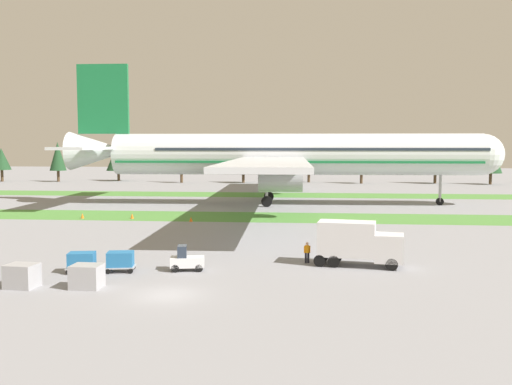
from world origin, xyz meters
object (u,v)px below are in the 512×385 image
Objects in this scene: baggage_tug at (186,260)px; uld_container_1 at (22,276)px; airliner at (281,154)px; taxiway_marker_0 at (191,219)px; taxiway_marker_1 at (132,216)px; taxiway_marker_2 at (82,216)px; ground_crew_marshaller at (307,252)px; uld_container_0 at (87,276)px; cargo_dolly_lead at (120,260)px; cargo_dolly_second at (82,261)px; catering_truck at (358,242)px.

baggage_tug is 1.39× the size of uld_container_1.
airliner is 141.05× the size of taxiway_marker_0.
taxiway_marker_1 is at bearing -164.57° from baggage_tug.
taxiway_marker_2 is (-25.45, -19.64, -7.85)m from airliner.
airliner is at bearing 74.33° from uld_container_1.
ground_crew_marshaller is at bearing -47.66° from taxiway_marker_1.
taxiway_marker_0 is 8.64m from taxiway_marker_1.
taxiway_marker_1 is (-8.06, 34.61, -0.46)m from uld_container_0.
cargo_dolly_lead and cargo_dolly_second have the same top height.
airliner is 31.00× the size of baggage_tug.
taxiway_marker_0 is at bearing 165.01° from cargo_dolly_second.
taxiway_marker_0 is (-5.31, 26.69, -0.51)m from baggage_tug.
taxiway_marker_2 is at bearing -53.97° from airliner.
baggage_tug is 11.73m from uld_container_1.
cargo_dolly_second is at bearing -1.85° from ground_crew_marshaller.
uld_container_0 is (-0.66, -4.88, -0.12)m from cargo_dolly_lead.
uld_container_0 is at bearing 3.56° from uld_container_1.
airliner is 56.77m from uld_container_1.
catering_truck is at bearing 91.52° from cargo_dolly_lead.
cargo_dolly_lead is 7.27m from uld_container_1.
airliner is 11.94× the size of catering_truck.
uld_container_0 is (2.20, -4.38, -0.12)m from cargo_dolly_second.
airliner reaches higher than taxiway_marker_1.
catering_truck reaches higher than baggage_tug.
airliner is 127.36× the size of taxiway_marker_2.
airliner reaches higher than cargo_dolly_second.
cargo_dolly_second is (-7.81, -1.36, 0.10)m from baggage_tug.
ground_crew_marshaller is at bearing 96.38° from cargo_dolly_second.
ground_crew_marshaller is 0.87× the size of uld_container_0.
cargo_dolly_lead is 1.00× the size of cargo_dolly_second.
uld_container_1 is (-5.12, -5.15, -0.11)m from cargo_dolly_lead.
catering_truck is at bearing -37.33° from taxiway_marker_2.
uld_container_0 is at bearing -90.53° from taxiway_marker_0.
taxiway_marker_2 is (-12.51, 29.90, -0.58)m from cargo_dolly_second.
catering_truck is 3.61× the size of uld_container_1.
uld_container_0 reaches higher than cargo_dolly_second.
airliner reaches higher than uld_container_1.
cargo_dolly_lead is at bearing 90.00° from cargo_dolly_second.
taxiway_marker_2 is (-6.65, -0.33, -0.01)m from taxiway_marker_1.
ground_crew_marshaller is at bearing 101.44° from baggage_tug.
cargo_dolly_lead is 3.58× the size of taxiway_marker_2.
catering_truck is 30.34m from taxiway_marker_0.
taxiway_marker_2 is (-29.64, 24.90, -0.61)m from ground_crew_marshaller.
cargo_dolly_second is 32.42m from taxiway_marker_2.
cargo_dolly_second is 1.21× the size of uld_container_1.
taxiway_marker_1 is (-3.60, 34.89, -0.47)m from uld_container_1.
taxiway_marker_1 is at bearing -124.93° from catering_truck.
uld_container_0 is at bearing -17.60° from cargo_dolly_lead.
catering_truck is 4.26m from ground_crew_marshaller.
catering_truck reaches higher than cargo_dolly_second.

